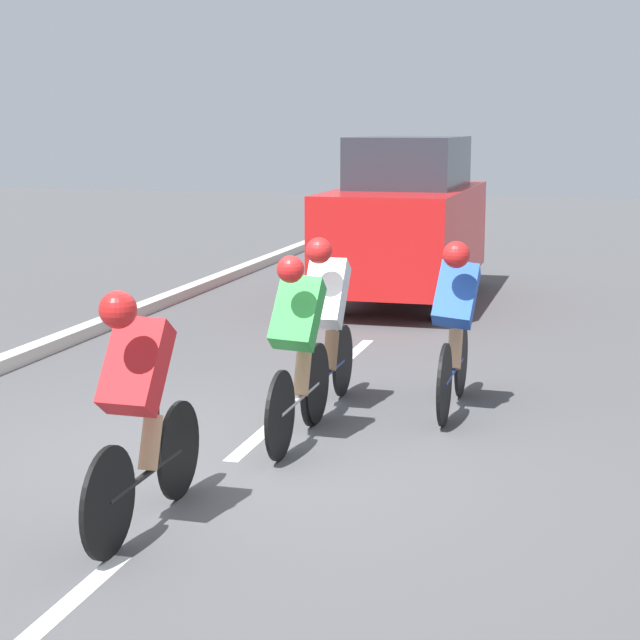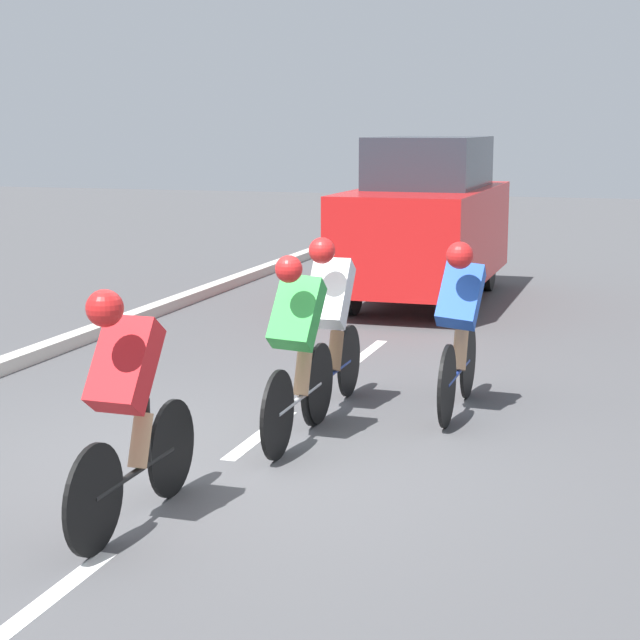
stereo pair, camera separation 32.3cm
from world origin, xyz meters
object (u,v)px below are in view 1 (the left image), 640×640
(cyclist_green, at_px, (298,345))
(cyclist_red, at_px, (139,403))
(cyclist_white, at_px, (326,320))
(support_car, at_px, (406,220))
(cyclist_blue, at_px, (455,322))

(cyclist_green, bearing_deg, cyclist_red, 78.43)
(cyclist_white, xyz_separation_m, cyclist_red, (0.38, 2.90, -0.01))
(support_car, bearing_deg, cyclist_red, 90.35)
(cyclist_red, height_order, support_car, support_car)
(support_car, bearing_deg, cyclist_blue, 104.63)
(cyclist_blue, height_order, support_car, support_car)
(cyclist_green, relative_size, cyclist_white, 1.02)
(cyclist_green, xyz_separation_m, cyclist_white, (0.02, -0.93, 0.03))
(cyclist_green, distance_m, cyclist_blue, 1.58)
(cyclist_green, xyz_separation_m, support_car, (0.46, -6.89, 0.35))
(cyclist_green, relative_size, support_car, 0.40)
(cyclist_blue, bearing_deg, cyclist_red, 65.74)
(support_car, bearing_deg, cyclist_green, 93.82)
(cyclist_red, distance_m, cyclist_blue, 3.48)
(cyclist_white, bearing_deg, cyclist_green, 91.37)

